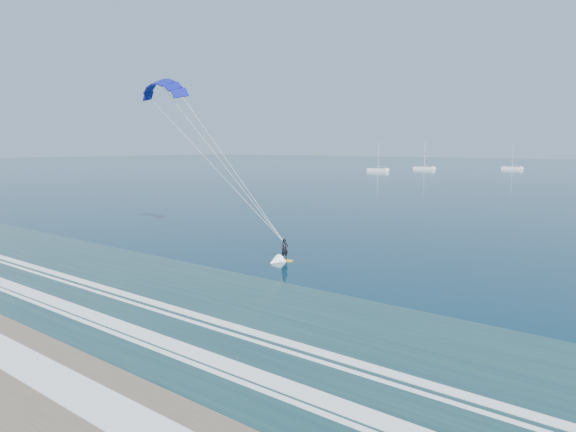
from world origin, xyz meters
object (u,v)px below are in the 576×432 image
Objects in this scene: sailboat_0 at (378,170)px; sailboat_2 at (512,168)px; kitesurfer_rig at (218,157)px; sailboat_1 at (424,168)px.

sailboat_0 is 66.32m from sailboat_2.
sailboat_2 is (-27.93, 210.62, -8.74)m from kitesurfer_rig.
kitesurfer_rig reaches higher than sailboat_0.
sailboat_1 is (-58.56, 184.73, -8.73)m from kitesurfer_rig.
kitesurfer_rig is 1.54× the size of sailboat_2.
sailboat_1 is at bearing -139.78° from sailboat_2.
kitesurfer_rig is 193.98m from sailboat_1.
sailboat_1 is at bearing 73.18° from sailboat_0.
sailboat_1 is 40.11m from sailboat_2.
sailboat_0 is 28.98m from sailboat_1.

